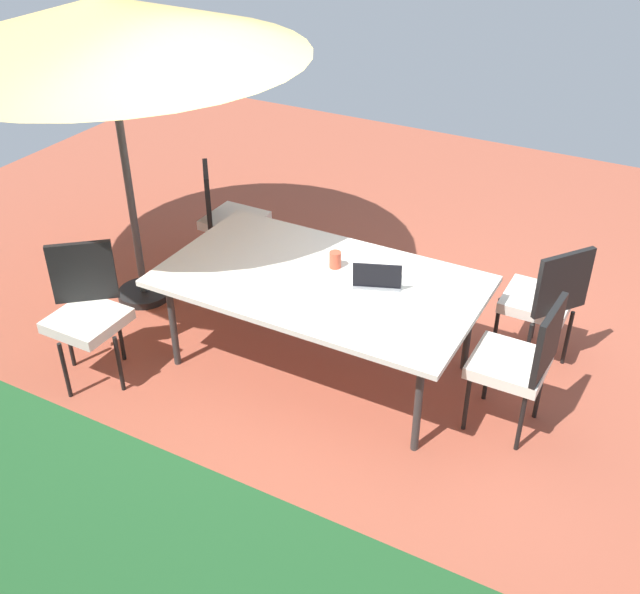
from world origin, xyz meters
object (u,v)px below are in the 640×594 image
at_px(chair_northeast, 86,308).
at_px(chair_west, 520,359).
at_px(chair_southeast, 227,214).
at_px(laptop, 377,279).
at_px(dining_table, 320,284).
at_px(patio_umbrella, 105,26).
at_px(cup, 335,260).
at_px(chair_southwest, 544,298).

bearing_deg(chair_northeast, chair_west, -23.05).
height_order(chair_southeast, laptop, chair_southeast).
height_order(dining_table, laptop, laptop).
bearing_deg(chair_west, patio_umbrella, -88.53).
distance_m(chair_northeast, cup, 1.75).
xyz_separation_m(dining_table, chair_northeast, (1.38, 0.83, -0.15)).
bearing_deg(chair_west, dining_table, -85.63).
xyz_separation_m(patio_umbrella, laptop, (-2.12, 0.03, -1.40)).
height_order(dining_table, chair_southeast, chair_southeast).
bearing_deg(cup, patio_umbrella, 1.68).
bearing_deg(laptop, patio_umbrella, -22.30).
height_order(chair_west, cup, chair_west).
bearing_deg(chair_southeast, cup, -152.60).
distance_m(chair_southeast, chair_west, 2.87).
relative_size(chair_west, laptop, 2.53).
bearing_deg(dining_table, chair_west, -179.17).
xyz_separation_m(chair_west, cup, (1.38, -0.17, 0.25)).
height_order(laptop, cup, laptop).
distance_m(dining_table, cup, 0.21).
height_order(chair_west, laptop, chair_west).
bearing_deg(cup, chair_southwest, -155.20).
relative_size(chair_southeast, chair_northeast, 1.00).
xyz_separation_m(dining_table, chair_west, (-1.40, -0.02, -0.15)).
bearing_deg(chair_southwest, chair_west, 39.92).
distance_m(patio_umbrella, chair_west, 3.55).
xyz_separation_m(chair_west, chair_northeast, (2.79, 0.85, 0.00)).
xyz_separation_m(chair_southwest, laptop, (0.98, 0.70, 0.24)).
bearing_deg(patio_umbrella, chair_southwest, -167.82).
xyz_separation_m(chair_southeast, chair_southwest, (-2.71, 0.03, 0.00)).
bearing_deg(cup, laptop, 167.29).
bearing_deg(chair_southwest, chair_southeast, -54.11).
relative_size(dining_table, chair_southeast, 2.22).
bearing_deg(chair_northeast, laptop, -12.04).
xyz_separation_m(dining_table, patio_umbrella, (1.75, -0.13, 1.49)).
bearing_deg(chair_southeast, patio_umbrella, 113.04).
height_order(patio_umbrella, chair_southwest, patio_umbrella).
relative_size(chair_southeast, cup, 8.22).
xyz_separation_m(dining_table, cup, (-0.02, -0.19, 0.10)).
bearing_deg(dining_table, chair_northeast, 30.92).
xyz_separation_m(dining_table, chair_southwest, (-1.36, -0.80, -0.15)).
bearing_deg(laptop, dining_table, -5.97).
bearing_deg(chair_southwest, chair_northeast, -22.73).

